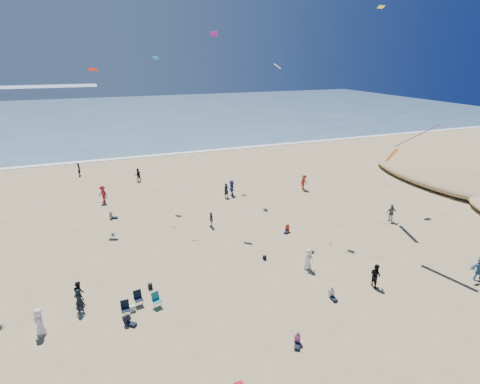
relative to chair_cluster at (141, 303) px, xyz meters
name	(u,v)px	position (x,y,z in m)	size (l,w,h in m)	color
ground	(257,339)	(5.91, -5.21, -0.50)	(220.00, 220.00, 0.00)	tan
ocean	(123,114)	(5.91, 89.79, -0.47)	(220.00, 100.00, 0.06)	#476B84
surf_line	(148,156)	(5.91, 39.79, -0.46)	(220.00, 1.20, 0.08)	white
standing_flyers	(239,215)	(10.55, 9.97, 0.40)	(31.55, 38.70, 1.93)	maroon
seated_group	(224,267)	(6.46, 2.36, -0.08)	(16.17, 22.94, 0.84)	silver
chair_cluster	(141,303)	(0.00, 0.00, 0.00)	(2.69, 1.46, 1.00)	black
white_tote	(133,308)	(-0.52, 0.01, -0.30)	(0.35, 0.20, 0.40)	white
black_backpack	(150,286)	(0.88, 2.09, -0.31)	(0.30, 0.22, 0.38)	black
navy_bag	(265,257)	(10.07, 2.89, -0.33)	(0.28, 0.18, 0.34)	black
kites_aloft	(313,61)	(16.02, 7.18, 14.54)	(43.08, 39.76, 29.65)	green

